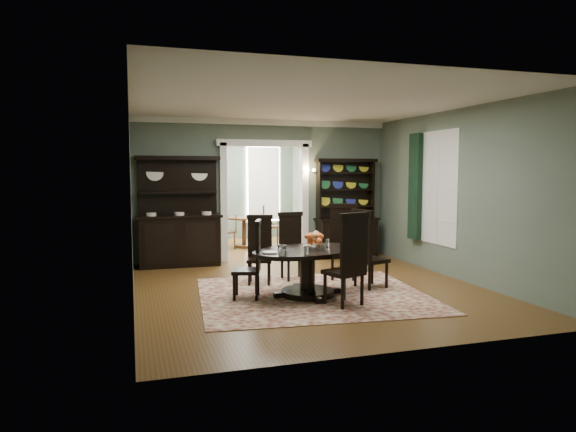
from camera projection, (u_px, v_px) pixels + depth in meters
The scene contains 19 objects.
room at pixel (310, 192), 8.23m from camera, with size 5.51×6.01×3.01m.
parlor at pixel (240, 186), 13.46m from camera, with size 3.51×3.50×3.01m.
doorway_trim at pixel (264, 185), 11.04m from camera, with size 2.08×0.25×2.57m.
right_window at pixel (427, 187), 9.85m from camera, with size 0.15×1.47×2.12m.
wall_sconce at pixel (308, 172), 11.15m from camera, with size 0.27×0.21×0.21m.
rug at pixel (313, 295), 7.91m from camera, with size 3.43×3.04×0.01m, color maroon.
dining_table at pixel (307, 263), 7.83m from camera, with size 2.16×2.16×0.73m.
centerpiece at pixel (313, 244), 7.78m from camera, with size 1.58×1.01×0.26m.
chair_far_left at pixel (260, 247), 8.74m from camera, with size 0.53×0.52×1.17m.
chair_far_mid at pixel (292, 244), 9.08m from camera, with size 0.46×0.44×1.19m.
chair_far_right at pixel (343, 239), 9.16m from camera, with size 0.63×0.62×1.33m.
chair_end_left at pixel (253, 258), 7.66m from camera, with size 0.53×0.54×1.18m.
chair_end_right at pixel (366, 247), 8.31m from camera, with size 0.56×0.58×1.30m.
chair_near at pixel (349, 258), 7.18m from camera, with size 0.62×0.61×1.34m.
sideboard at pixel (179, 228), 10.33m from camera, with size 1.68×0.61×2.21m.
welsh_dresser at pixel (346, 221), 11.42m from camera, with size 1.41×0.54×2.18m.
parlor_table at pixel (244, 228), 12.83m from camera, with size 0.81×0.81×0.75m.
parlor_chair_left at pixel (232, 230), 12.61m from camera, with size 0.39×0.38×0.86m.
parlor_chair_right at pixel (269, 224), 13.10m from camera, with size 0.48×0.47×1.04m.
Camera 1 is at (-2.75, -7.72, 1.92)m, focal length 32.00 mm.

